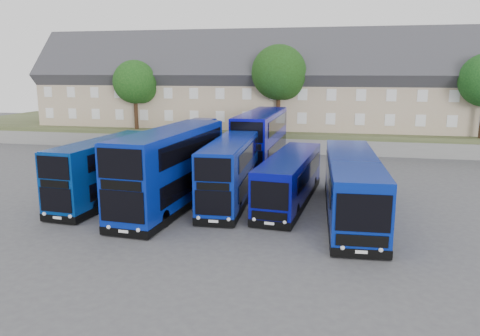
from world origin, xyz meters
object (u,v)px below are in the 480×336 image
dd_front_left (105,172)px  coach_east_a (290,180)px  tree_west (136,84)px  tree_mid (280,75)px  dd_front_mid (171,170)px

dd_front_left → coach_east_a: (11.94, 2.07, -0.45)m
tree_west → tree_mid: size_ratio=0.83×
coach_east_a → dd_front_mid: bearing=-156.5°
coach_east_a → tree_mid: size_ratio=1.27×
dd_front_left → tree_mid: (8.76, 22.28, 6.08)m
tree_west → tree_mid: 16.04m
dd_front_left → dd_front_mid: size_ratio=0.83×
dd_front_left → tree_mid: tree_mid is taller
dd_front_left → tree_west: (-7.24, 21.78, 5.06)m
dd_front_mid → dd_front_left: bearing=-179.8°
dd_front_left → dd_front_mid: bearing=0.4°
coach_east_a → tree_mid: 21.48m
dd_front_mid → coach_east_a: 7.67m
tree_west → tree_mid: bearing=1.8°
dd_front_left → tree_mid: size_ratio=1.13×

